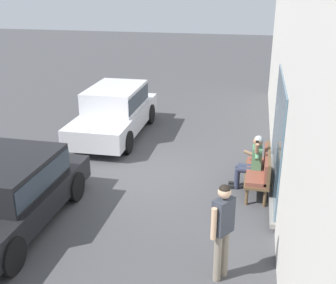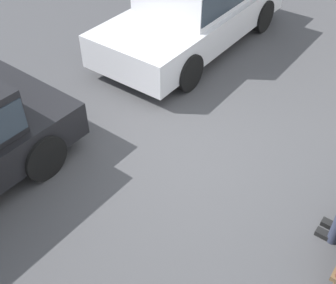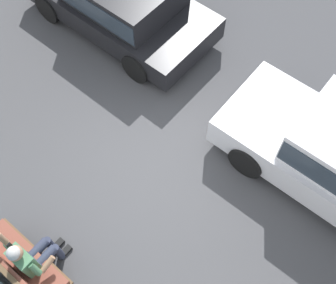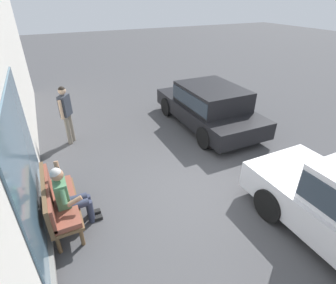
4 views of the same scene
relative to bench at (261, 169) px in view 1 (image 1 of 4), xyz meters
The scene contains 7 objects.
ground_plane 2.97m from the bench, 95.97° to the right, with size 60.00×60.00×0.00m, color #424244.
building_facade 2.06m from the bench, 120.91° to the left, with size 18.00×0.51×5.13m.
bench is the anchor object (origin of this frame).
person_on_phone 0.28m from the bench, 118.22° to the right, with size 0.73×0.74×1.34m.
parked_car_near 5.49m from the bench, 123.86° to the right, with size 4.43×1.85×1.53m.
parked_car_mid 5.55m from the bench, 63.58° to the right, with size 4.19×2.02×1.38m.
pedestrian_standing 3.35m from the bench, 10.90° to the right, with size 0.47×0.37×1.73m.
Camera 1 is at (9.37, 2.60, 4.66)m, focal length 45.00 mm.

